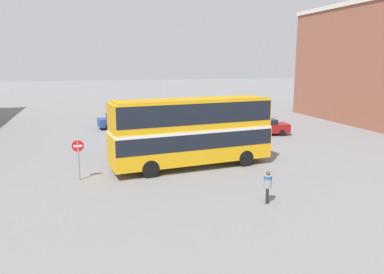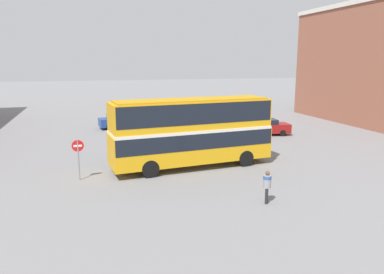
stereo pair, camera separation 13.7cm
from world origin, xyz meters
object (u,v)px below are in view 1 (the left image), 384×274
at_px(no_entry_sign, 78,153).
at_px(parked_car_side_street, 120,121).
at_px(pedestrian_foreground, 268,183).
at_px(parked_car_kerb_near, 164,128).
at_px(double_decker_bus, 192,128).
at_px(parked_car_kerb_far, 265,127).

bearing_deg(no_entry_sign, parked_car_side_street, 76.92).
bearing_deg(parked_car_side_street, no_entry_sign, -109.44).
height_order(pedestrian_foreground, no_entry_sign, no_entry_sign).
xyz_separation_m(parked_car_kerb_near, no_entry_sign, (-7.65, -11.61, 0.89)).
bearing_deg(double_decker_bus, no_entry_sign, -179.99).
height_order(parked_car_side_street, no_entry_sign, no_entry_sign).
relative_size(parked_car_kerb_near, parked_car_side_street, 1.05).
distance_m(parked_car_side_street, no_entry_sign, 17.87).
bearing_deg(parked_car_side_street, parked_car_kerb_far, -36.90).
distance_m(pedestrian_foreground, no_entry_sign, 11.17).
xyz_separation_m(parked_car_kerb_far, no_entry_sign, (-17.12, -9.67, 0.89)).
bearing_deg(pedestrian_foreground, parked_car_side_street, -49.07).
bearing_deg(pedestrian_foreground, no_entry_sign, -6.40).
xyz_separation_m(double_decker_bus, parked_car_kerb_near, (0.39, 10.78, -1.86)).
bearing_deg(double_decker_bus, parked_car_kerb_near, 81.42).
xyz_separation_m(double_decker_bus, parked_car_kerb_far, (9.86, 8.84, -1.86)).
relative_size(double_decker_bus, parked_car_side_street, 2.33).
bearing_deg(pedestrian_foreground, double_decker_bus, -46.91).
bearing_deg(parked_car_kerb_far, no_entry_sign, -143.08).
height_order(parked_car_kerb_near, no_entry_sign, no_entry_sign).
distance_m(pedestrian_foreground, parked_car_kerb_far, 18.01).
height_order(parked_car_kerb_near, parked_car_kerb_far, parked_car_kerb_near).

